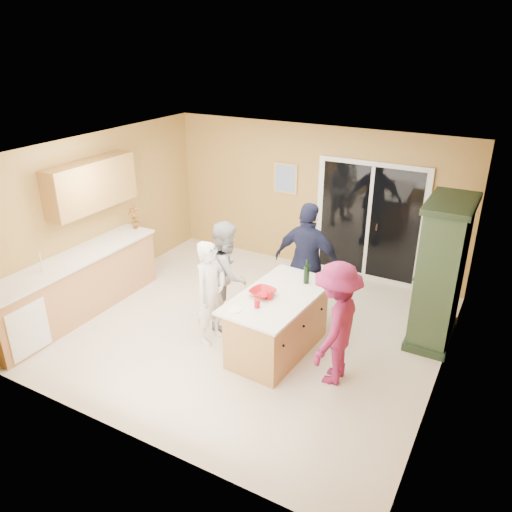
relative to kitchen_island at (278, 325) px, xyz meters
The scene contains 22 objects.
floor 0.87m from the kitchen_island, 156.70° to the left, with size 5.50×5.50×0.00m, color beige.
ceiling 2.32m from the kitchen_island, 156.70° to the left, with size 5.50×5.00×0.10m, color silver.
wall_back 3.03m from the kitchen_island, 104.18° to the left, with size 5.50×0.10×2.60m, color tan.
wall_front 2.47m from the kitchen_island, 107.90° to the right, with size 5.50×0.10×2.60m, color tan.
wall_left 3.58m from the kitchen_island, behind, with size 0.10×5.00×2.60m, color tan.
wall_right 2.25m from the kitchen_island, ahead, with size 0.10×5.00×2.60m, color tan.
left_cabinet_run 3.24m from the kitchen_island, 166.73° to the right, with size 0.65×3.05×1.24m.
upper_cabinets 3.60m from the kitchen_island, behind, with size 0.35×1.60×0.75m, color #AE7444.
sliding_door 2.86m from the kitchen_island, 82.98° to the left, with size 1.90×0.07×2.10m.
framed_picture 3.28m from the kitchen_island, 114.35° to the left, with size 0.46×0.04×0.56m.
kitchen_island is the anchor object (origin of this frame).
green_hutch 2.32m from the kitchen_island, 37.37° to the left, with size 0.59×1.12×2.06m.
woman_white 1.01m from the kitchen_island, 167.96° to the right, with size 0.55×0.36×1.50m, color white.
woman_grey 1.13m from the kitchen_island, 161.68° to the left, with size 0.78×0.61×1.60m, color #A1A1A4.
woman_navy 1.16m from the kitchen_island, 91.95° to the left, with size 1.07×0.44×1.82m, color #181C36.
woman_magenta 0.98m from the kitchen_island, 12.81° to the right, with size 1.03×0.59×1.60m, color #8B1E4A.
serving_bowl 0.55m from the kitchen_island, 145.21° to the right, with size 0.33×0.33×0.08m, color #B31318.
tulip_vase 3.35m from the kitchen_island, 165.27° to the left, with size 0.20×0.14×0.39m, color #B32511.
tumbler_near 0.67m from the kitchen_island, 101.66° to the right, with size 0.07×0.07×0.11m, color #B31318.
tumbler_far 0.55m from the kitchen_island, 105.41° to the right, with size 0.08×0.08×0.12m, color #B31318.
wine_bottle 0.79m from the kitchen_island, 69.50° to the left, with size 0.08×0.08×0.35m.
white_plate 0.84m from the kitchen_island, 116.09° to the right, with size 0.19×0.19×0.01m, color white.
Camera 1 is at (3.22, -5.48, 4.01)m, focal length 35.00 mm.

